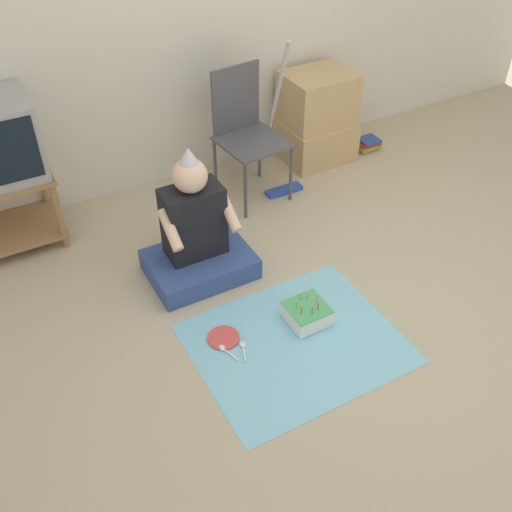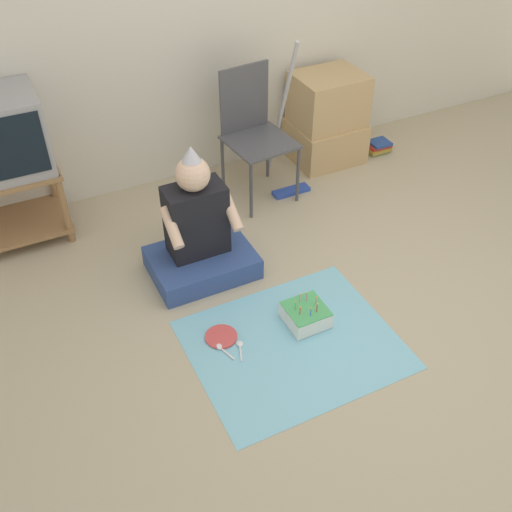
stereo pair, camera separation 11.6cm
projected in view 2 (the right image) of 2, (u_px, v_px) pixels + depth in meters
name	position (u px, v px, depth m)	size (l,w,h in m)	color
ground_plane	(371.00, 334.00, 3.34)	(16.00, 16.00, 0.00)	tan
tv_stand	(18.00, 196.00, 3.86)	(0.55, 0.49, 0.50)	#997047
folding_chair	(253.00, 126.00, 4.12)	(0.47, 0.47, 0.92)	#4C4C51
cardboard_box_stack	(326.00, 120.00, 4.61)	(0.53, 0.47, 0.69)	tan
dust_mop	(286.00, 149.00, 4.29)	(0.28, 0.42, 1.13)	#2D4CB2
book_pile	(378.00, 147.00, 4.85)	(0.19, 0.15, 0.09)	#60936B
person_seated	(199.00, 236.00, 3.59)	(0.62, 0.46, 0.86)	#334C8C
party_cloth	(293.00, 344.00, 3.27)	(1.11, 0.92, 0.01)	#7FC6E0
birthday_cake	(306.00, 315.00, 3.37)	(0.23, 0.23, 0.17)	white
paper_plate	(221.00, 337.00, 3.30)	(0.18, 0.18, 0.01)	#D84C4C
plastic_spoon_near	(221.00, 348.00, 3.24)	(0.06, 0.14, 0.01)	white
plastic_spoon_far	(240.00, 346.00, 3.25)	(0.07, 0.14, 0.01)	white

